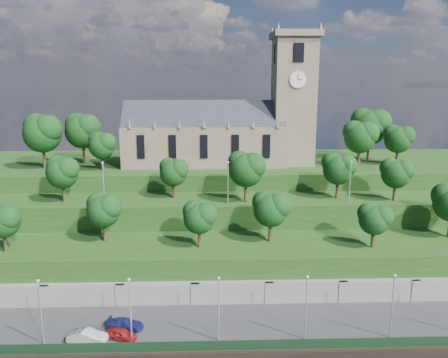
{
  "coord_description": "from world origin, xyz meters",
  "views": [
    {
      "loc": [
        -2.91,
        -42.9,
        30.88
      ],
      "look_at": [
        -0.5,
        30.0,
        15.24
      ],
      "focal_mm": 35.0,
      "sensor_mm": 36.0,
      "label": 1
    }
  ],
  "objects_px": {
    "church": "(228,128)",
    "car_right": "(125,324)",
    "car_middle": "(87,336)",
    "car_left": "(121,334)"
  },
  "relations": [
    {
      "from": "car_middle",
      "to": "car_right",
      "type": "xyz_separation_m",
      "value": [
        3.81,
        2.76,
        -0.11
      ]
    },
    {
      "from": "church",
      "to": "car_right",
      "type": "bearing_deg",
      "value": -109.11
    },
    {
      "from": "church",
      "to": "car_right",
      "type": "relative_size",
      "value": 8.75
    },
    {
      "from": "church",
      "to": "car_left",
      "type": "distance_m",
      "value": 49.26
    },
    {
      "from": "church",
      "to": "car_left",
      "type": "xyz_separation_m",
      "value": [
        -14.1,
        -42.82,
        -19.88
      ]
    },
    {
      "from": "church",
      "to": "car_middle",
      "type": "relative_size",
      "value": 8.49
    },
    {
      "from": "church",
      "to": "car_right",
      "type": "height_order",
      "value": "church"
    },
    {
      "from": "church",
      "to": "car_left",
      "type": "height_order",
      "value": "church"
    },
    {
      "from": "car_middle",
      "to": "car_left",
      "type": "bearing_deg",
      "value": -73.72
    },
    {
      "from": "car_right",
      "to": "car_middle",
      "type": "bearing_deg",
      "value": 136.39
    }
  ]
}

